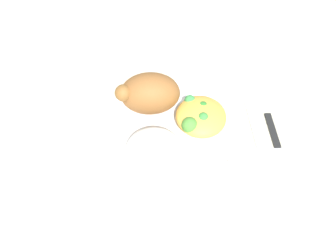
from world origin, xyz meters
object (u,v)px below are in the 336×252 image
(plate, at_px, (168,132))
(mac_cheese_with_broccoli, at_px, (200,116))
(rice_pile, at_px, (154,149))
(knife, at_px, (278,146))
(fork, at_px, (256,135))
(roasted_chicken, at_px, (149,93))

(plate, distance_m, mac_cheese_with_broccoli, 0.07)
(rice_pile, bearing_deg, knife, -175.19)
(fork, bearing_deg, knife, 142.34)
(rice_pile, xyz_separation_m, mac_cheese_with_broccoli, (-0.08, -0.07, -0.00))
(roasted_chicken, relative_size, knife, 0.61)
(plate, bearing_deg, fork, 176.16)
(plate, relative_size, knife, 1.35)
(mac_cheese_with_broccoli, height_order, knife, mac_cheese_with_broccoli)
(roasted_chicken, relative_size, rice_pile, 1.21)
(roasted_chicken, bearing_deg, mac_cheese_with_broccoli, 155.89)
(plate, distance_m, roasted_chicken, 0.08)
(fork, bearing_deg, roasted_chicken, -18.39)
(fork, bearing_deg, rice_pile, 13.46)
(fork, relative_size, knife, 0.75)
(rice_pile, xyz_separation_m, knife, (-0.22, -0.02, -0.03))
(mac_cheese_with_broccoli, bearing_deg, fork, 166.97)
(plate, bearing_deg, knife, 169.25)
(roasted_chicken, height_order, mac_cheese_with_broccoli, roasted_chicken)
(roasted_chicken, distance_m, rice_pile, 0.11)
(plate, bearing_deg, rice_pile, 64.71)
(plate, height_order, mac_cheese_with_broccoli, mac_cheese_with_broccoli)
(plate, distance_m, rice_pile, 0.07)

